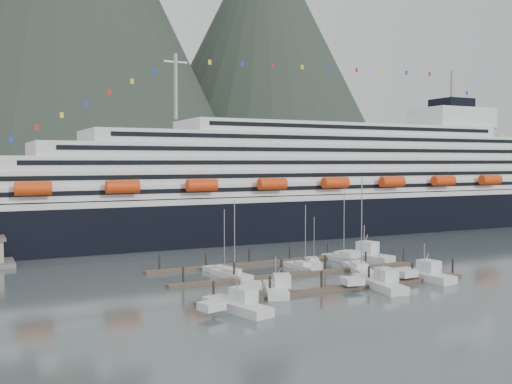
% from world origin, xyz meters
% --- Properties ---
extents(ground, '(1600.00, 1600.00, 0.00)m').
position_xyz_m(ground, '(0.00, 0.00, 0.00)').
color(ground, '#4A5856').
rests_on(ground, ground).
extents(mountains, '(870.00, 440.00, 420.00)m').
position_xyz_m(mountains, '(52.48, 588.54, 163.40)').
color(mountains, black).
rests_on(mountains, ground).
extents(cruise_ship, '(210.00, 30.40, 50.30)m').
position_xyz_m(cruise_ship, '(30.03, 54.94, 12.04)').
color(cruise_ship, black).
rests_on(cruise_ship, ground).
extents(dock_near, '(48.18, 2.28, 3.20)m').
position_xyz_m(dock_near, '(-4.93, -9.95, 0.31)').
color(dock_near, '#4E3F32').
rests_on(dock_near, ground).
extents(dock_mid, '(48.18, 2.28, 3.20)m').
position_xyz_m(dock_mid, '(-4.93, 3.05, 0.31)').
color(dock_mid, '#4E3F32').
rests_on(dock_mid, ground).
extents(dock_far, '(48.18, 2.28, 3.20)m').
position_xyz_m(dock_far, '(-4.93, 16.05, 0.31)').
color(dock_far, '#4E3F32').
rests_on(dock_far, ground).
extents(sailboat_a, '(4.49, 9.57, 13.87)m').
position_xyz_m(sailboat_a, '(-16.56, 6.25, 0.43)').
color(sailboat_a, silver).
rests_on(sailboat_a, ground).
extents(sailboat_b, '(4.29, 9.16, 11.88)m').
position_xyz_m(sailboat_b, '(-16.61, 10.53, 0.40)').
color(sailboat_b, silver).
rests_on(sailboat_b, ground).
extents(sailboat_c, '(3.25, 9.06, 12.39)m').
position_xyz_m(sailboat_c, '(-1.55, 7.81, 0.41)').
color(sailboat_c, silver).
rests_on(sailboat_c, ground).
extents(sailboat_d, '(6.80, 12.67, 17.60)m').
position_xyz_m(sailboat_d, '(6.25, 0.97, 0.46)').
color(sailboat_d, silver).
rests_on(sailboat_d, ground).
extents(sailboat_f, '(5.07, 8.27, 9.68)m').
position_xyz_m(sailboat_f, '(2.99, 11.41, 0.38)').
color(sailboat_f, silver).
rests_on(sailboat_f, ground).
extents(sailboat_g, '(3.07, 10.02, 15.11)m').
position_xyz_m(sailboat_g, '(9.98, 12.33, 0.42)').
color(sailboat_g, silver).
rests_on(sailboat_g, ground).
extents(trawler_a, '(8.97, 11.75, 6.18)m').
position_xyz_m(trawler_a, '(-25.15, -14.85, 0.82)').
color(trawler_a, silver).
rests_on(trawler_a, ground).
extents(trawler_b, '(8.39, 10.04, 6.17)m').
position_xyz_m(trawler_b, '(-15.65, -7.93, 0.82)').
color(trawler_b, silver).
rests_on(trawler_b, ground).
extents(trawler_c, '(9.02, 12.67, 6.27)m').
position_xyz_m(trawler_c, '(0.94, -11.45, 0.83)').
color(trawler_c, silver).
rests_on(trawler_c, ground).
extents(trawler_d, '(8.52, 11.47, 6.64)m').
position_xyz_m(trawler_d, '(11.96, -9.42, 0.86)').
color(trawler_d, silver).
rests_on(trawler_d, ground).
extents(trawler_e, '(10.47, 12.80, 7.94)m').
position_xyz_m(trawler_e, '(14.28, 10.58, 0.98)').
color(trawler_e, silver).
rests_on(trawler_e, ground).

